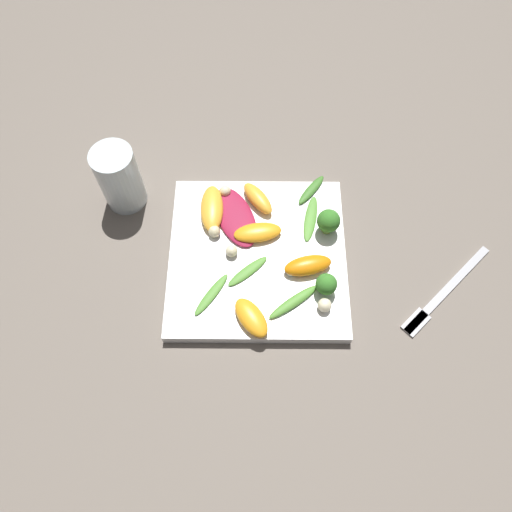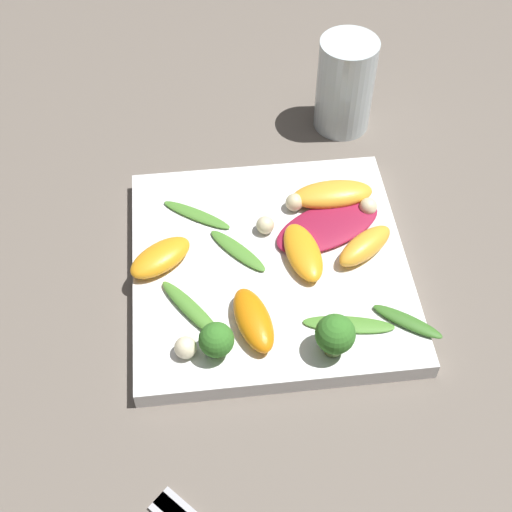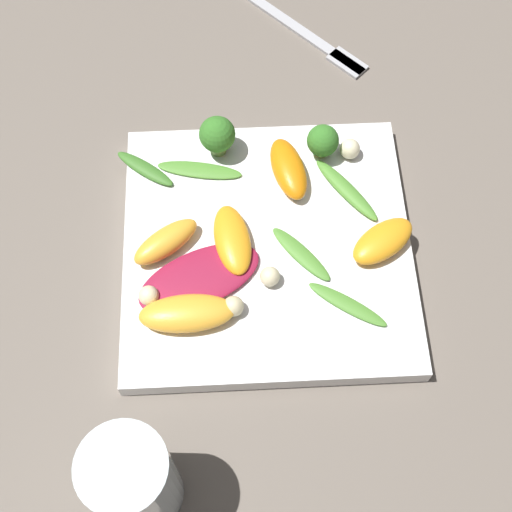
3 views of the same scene
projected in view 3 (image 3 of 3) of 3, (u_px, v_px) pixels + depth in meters
name	position (u px, v px, depth m)	size (l,w,h in m)	color
ground_plane	(267.00, 253.00, 0.63)	(2.40, 2.40, 0.00)	#6B6056
plate	(267.00, 248.00, 0.62)	(0.25, 0.25, 0.02)	white
drinking_glass	(133.00, 481.00, 0.49)	(0.06, 0.06, 0.10)	silver
fork	(310.00, 36.00, 0.75)	(0.14, 0.14, 0.01)	#B2B2B7
radicchio_leaf_0	(199.00, 278.00, 0.60)	(0.12, 0.09, 0.01)	maroon
orange_segment_0	(166.00, 246.00, 0.60)	(0.07, 0.06, 0.02)	#FCAD33
orange_segment_1	(383.00, 241.00, 0.61)	(0.07, 0.06, 0.02)	orange
orange_segment_2	(232.00, 237.00, 0.61)	(0.04, 0.07, 0.02)	orange
orange_segment_3	(288.00, 169.00, 0.64)	(0.04, 0.07, 0.02)	orange
orange_segment_4	(187.00, 313.00, 0.58)	(0.08, 0.04, 0.02)	#FCAD33
broccoli_floret_0	(323.00, 141.00, 0.64)	(0.03, 0.03, 0.04)	#7A9E51
broccoli_floret_1	(217.00, 135.00, 0.64)	(0.03, 0.03, 0.04)	#7A9E51
arugula_sprig_0	(145.00, 169.00, 0.65)	(0.06, 0.05, 0.01)	#3D7528
arugula_sprig_1	(200.00, 170.00, 0.65)	(0.08, 0.03, 0.00)	#518E33
arugula_sprig_2	(346.00, 190.00, 0.64)	(0.06, 0.07, 0.01)	#518E33
arugula_sprig_3	(347.00, 304.00, 0.59)	(0.07, 0.05, 0.00)	#518E33
arugula_sprig_4	(301.00, 254.00, 0.61)	(0.06, 0.06, 0.01)	#518E33
macadamia_nut_0	(298.00, 192.00, 0.63)	(0.01, 0.01, 0.01)	beige
macadamia_nut_1	(233.00, 306.00, 0.58)	(0.02, 0.02, 0.02)	beige
macadamia_nut_2	(149.00, 295.00, 0.58)	(0.02, 0.02, 0.02)	beige
macadamia_nut_3	(274.00, 276.00, 0.59)	(0.02, 0.02, 0.02)	beige
macadamia_nut_4	(350.00, 149.00, 0.65)	(0.02, 0.02, 0.02)	beige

